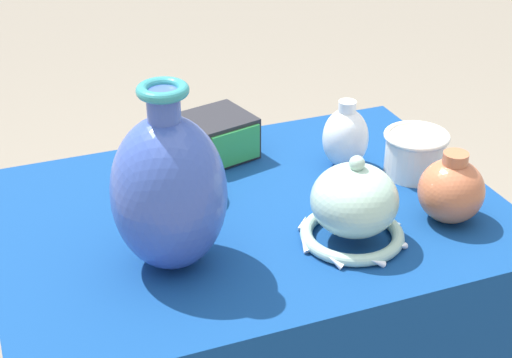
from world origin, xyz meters
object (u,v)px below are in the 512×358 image
at_px(vase_tall_bulbous, 169,191).
at_px(vase_dome_bell, 354,207).
at_px(jar_round_ochre, 175,167).
at_px(jar_round_terracotta, 451,190).
at_px(jar_round_porcelain, 345,138).
at_px(mosaic_tile_box, 219,136).
at_px(cup_wide_ivory, 415,152).

bearing_deg(vase_tall_bulbous, vase_dome_bell, -8.67).
relative_size(vase_tall_bulbous, jar_round_ochre, 2.31).
bearing_deg(vase_dome_bell, jar_round_ochre, 133.40).
bearing_deg(vase_tall_bulbous, jar_round_terracotta, -5.56).
relative_size(jar_round_ochre, jar_round_porcelain, 0.96).
distance_m(mosaic_tile_box, jar_round_terracotta, 0.50).
distance_m(jar_round_terracotta, jar_round_porcelain, 0.27).
bearing_deg(jar_round_porcelain, mosaic_tile_box, 148.20).
xyz_separation_m(mosaic_tile_box, jar_round_ochre, (-0.13, -0.13, 0.02)).
xyz_separation_m(vase_tall_bulbous, jar_round_terracotta, (0.50, -0.05, -0.08)).
bearing_deg(cup_wide_ivory, vase_dome_bell, -142.99).
relative_size(vase_tall_bulbous, jar_round_terracotta, 2.36).
relative_size(mosaic_tile_box, jar_round_terracotta, 1.18).
height_order(mosaic_tile_box, jar_round_terracotta, jar_round_terracotta).
bearing_deg(vase_tall_bulbous, jar_round_porcelain, 25.83).
relative_size(mosaic_tile_box, jar_round_porcelain, 1.11).
height_order(mosaic_tile_box, jar_round_ochre, jar_round_ochre).
relative_size(jar_round_terracotta, jar_round_porcelain, 0.94).
xyz_separation_m(vase_dome_bell, mosaic_tile_box, (-0.11, 0.39, -0.02)).
distance_m(vase_dome_bell, jar_round_ochre, 0.35).
xyz_separation_m(vase_dome_bell, cup_wide_ivory, (0.23, 0.17, -0.02)).
relative_size(vase_dome_bell, mosaic_tile_box, 1.22).
bearing_deg(mosaic_tile_box, jar_round_ochre, -148.74).
distance_m(vase_tall_bulbous, mosaic_tile_box, 0.41).
bearing_deg(jar_round_porcelain, vase_tall_bulbous, -154.17).
height_order(mosaic_tile_box, jar_round_porcelain, jar_round_porcelain).
xyz_separation_m(mosaic_tile_box, jar_round_porcelain, (0.22, -0.14, 0.02)).
xyz_separation_m(mosaic_tile_box, jar_round_terracotta, (0.31, -0.39, 0.02)).
distance_m(vase_dome_bell, cup_wide_ivory, 0.28).
relative_size(vase_dome_bell, jar_round_terracotta, 1.44).
height_order(vase_dome_bell, jar_round_terracotta, vase_dome_bell).
xyz_separation_m(vase_tall_bulbous, vase_dome_bell, (0.31, -0.05, -0.07)).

